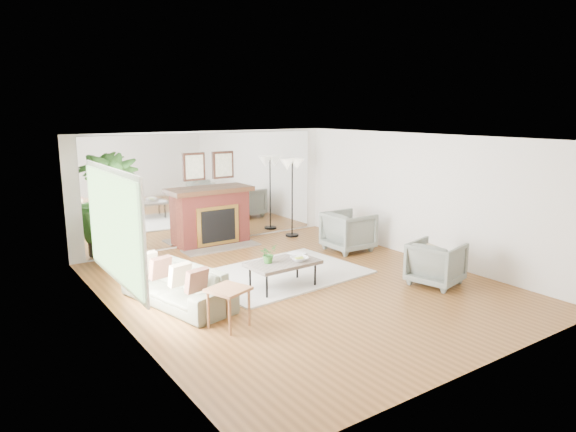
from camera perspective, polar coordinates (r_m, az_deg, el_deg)
ground at (r=8.85m, az=1.39°, el=-7.73°), size 7.00×7.00×0.00m
wall_left at (r=7.23m, az=-18.18°, el=-2.45°), size 0.02×7.00×2.50m
wall_right at (r=10.53m, az=14.75°, el=2.04°), size 0.02×7.00×2.50m
wall_back at (r=11.49m, az=-8.84°, el=3.07°), size 6.00×0.02×2.50m
mirror_panel at (r=11.47m, az=-8.79°, el=3.06°), size 5.40×0.04×2.40m
window_panel at (r=7.59m, az=-18.88°, el=-1.06°), size 0.04×2.40×1.50m
fireplace at (r=11.39m, az=-8.24°, el=-0.01°), size 1.85×0.83×2.05m
area_rug at (r=9.41m, az=-0.77°, el=-6.44°), size 3.06×2.30×0.03m
coffee_table at (r=8.57m, az=-0.57°, el=-5.34°), size 1.21×0.73×0.47m
sofa at (r=8.14m, az=-12.19°, el=-7.61°), size 1.22×2.12×0.58m
armchair_back at (r=10.99m, az=6.75°, el=-1.69°), size 0.93×0.91×0.83m
armchair_front at (r=9.17m, az=16.12°, el=-5.06°), size 0.99×0.98×0.75m
side_table at (r=7.14m, az=-6.64°, el=-8.64°), size 0.63×0.63×0.56m
potted_ficus at (r=10.28m, az=-18.83°, el=0.97°), size 1.19×1.19×2.14m
floor_lamp at (r=11.95m, az=0.47°, el=5.08°), size 0.60×0.33×1.84m
tabletop_plant at (r=8.45m, az=-2.20°, el=-4.21°), size 0.34×0.32×0.31m
fruit_bowl at (r=8.59m, az=1.27°, el=-4.78°), size 0.34×0.34×0.07m
book at (r=8.89m, az=0.66°, el=-4.37°), size 0.30×0.34×0.02m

